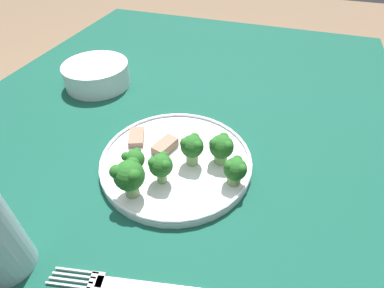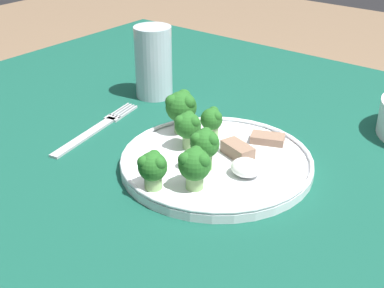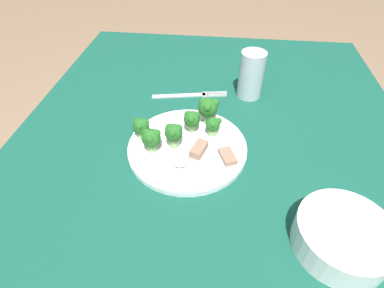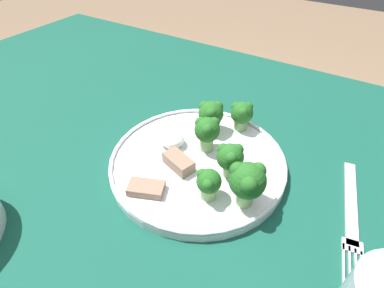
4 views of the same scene
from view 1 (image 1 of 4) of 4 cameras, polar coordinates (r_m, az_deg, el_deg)
table at (r=0.65m, az=-5.42°, el=-5.20°), size 1.38×0.96×0.74m
dinner_plate at (r=0.53m, az=-3.03°, el=-3.18°), size 0.27×0.27×0.02m
fork at (r=0.42m, az=-11.23°, el=-25.04°), size 0.06×0.21×0.00m
cream_bowl at (r=0.79m, az=-17.65°, el=12.42°), size 0.16×0.16×0.05m
broccoli_floret_near_rim_left at (r=0.46m, az=-11.86°, el=-5.94°), size 0.05×0.05×0.07m
broccoli_floret_center_left at (r=0.50m, az=-11.21°, el=-2.92°), size 0.03×0.03×0.05m
broccoli_floret_back_left at (r=0.50m, az=0.02°, el=-0.57°), size 0.04×0.04×0.06m
broccoli_floret_front_left at (r=0.51m, az=5.64°, el=-0.56°), size 0.04×0.04×0.06m
broccoli_floret_center_back at (r=0.48m, az=8.24°, el=-4.82°), size 0.04×0.04×0.05m
broccoli_floret_mid_cluster at (r=0.47m, az=-5.95°, el=-4.09°), size 0.04×0.04×0.05m
meat_slice_front_slice at (r=0.58m, az=-10.53°, el=1.29°), size 0.06×0.04×0.01m
meat_slice_middle_slice at (r=0.54m, az=-5.18°, el=-0.45°), size 0.05×0.04×0.02m
sauce_dollop at (r=0.56m, az=-0.16°, el=1.59°), size 0.04×0.04×0.02m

